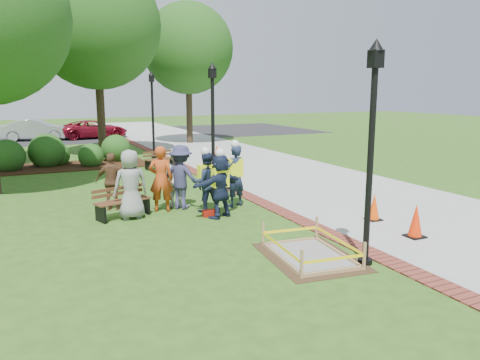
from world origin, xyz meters
name	(u,v)px	position (x,y,z in m)	size (l,w,h in m)	color
ground	(242,231)	(0.00, 0.00, 0.00)	(100.00, 100.00, 0.00)	#285116
sidewalk	(248,161)	(5.00, 10.00, 0.01)	(6.00, 60.00, 0.02)	#9E9E99
brick_edging	(182,166)	(1.75, 10.00, 0.01)	(0.50, 60.00, 0.03)	maroon
mulch_bed	(66,166)	(-3.00, 12.00, 0.02)	(7.00, 3.00, 0.05)	#381E0F
parking_lot	(90,135)	(0.00, 27.00, 0.00)	(36.00, 12.00, 0.01)	black
wet_concrete_pad	(310,246)	(0.46, -2.24, 0.23)	(1.94, 2.47, 0.55)	#47331E
bench_near	(123,208)	(-2.37, 2.42, 0.26)	(1.58, 0.95, 0.81)	brown
bench_far	(161,163)	(0.67, 9.71, 0.24)	(1.48, 0.80, 0.76)	#4D301A
cone_front	(416,222)	(3.37, -2.19, 0.39)	(0.41, 0.41, 0.80)	black
cone_back	(374,208)	(3.48, -0.65, 0.35)	(0.37, 0.37, 0.72)	black
cone_far	(217,154)	(3.56, 10.37, 0.40)	(0.42, 0.42, 0.83)	black
toolbox	(210,213)	(-0.25, 1.54, 0.09)	(0.36, 0.20, 0.18)	#9B160B
lamp_near	(372,137)	(1.25, -3.00, 2.48)	(0.28, 0.28, 4.26)	black
lamp_mid	(213,116)	(1.25, 5.00, 2.48)	(0.28, 0.28, 4.26)	black
lamp_far	(153,108)	(1.25, 13.00, 2.48)	(0.28, 0.28, 4.26)	black
tree_back	(96,25)	(-0.96, 14.79, 6.49)	(6.30, 6.30, 9.66)	#3D2D1E
tree_right	(188,49)	(5.12, 18.80, 5.88)	(5.64, 5.64, 8.72)	#3D2D1E
shrub_a	(9,171)	(-5.30, 11.87, 0.00)	(1.44, 1.44, 1.44)	#164413
shrub_b	(48,166)	(-3.73, 12.48, 0.00)	(1.58, 1.58, 1.58)	#164413
shrub_c	(92,166)	(-1.96, 11.63, 0.00)	(1.11, 1.11, 1.11)	#164413
shrub_d	(117,161)	(-0.67, 12.70, 0.00)	(1.38, 1.38, 1.38)	#164413
shrub_e	(58,165)	(-3.28, 12.64, 0.00)	(1.08, 1.08, 1.08)	#164413
casual_person_a	(131,184)	(-2.18, 2.24, 0.92)	(0.61, 0.41, 1.84)	gray
casual_person_b	(161,179)	(-1.26, 2.63, 0.92)	(0.69, 0.58, 1.85)	#BA4015
casual_person_c	(176,178)	(-0.73, 2.95, 0.86)	(0.65, 0.61, 1.71)	silver
casual_person_d	(112,182)	(-2.45, 3.38, 0.82)	(0.61, 0.52, 1.63)	brown
casual_person_e	(181,177)	(-0.66, 2.67, 0.91)	(0.68, 0.68, 1.83)	#302F53
hivis_worker_a	(220,183)	(-0.01, 1.34, 0.92)	(0.64, 0.53, 1.86)	#1A2043
hivis_worker_b	(235,174)	(0.83, 2.26, 0.96)	(0.67, 0.55, 1.95)	#17253D
hivis_worker_c	(206,180)	(-0.13, 2.10, 0.90)	(0.56, 0.38, 1.82)	#16183B
parked_car_b	(37,140)	(-3.81, 24.57, 0.00)	(4.79, 2.08, 1.56)	#ADAEB2
parked_car_c	(94,138)	(-0.04, 24.48, 0.00)	(4.25, 1.85, 1.39)	maroon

